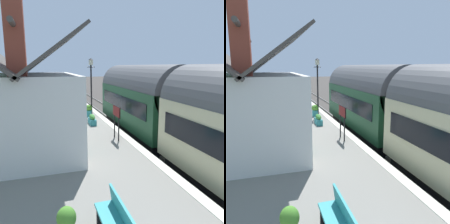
# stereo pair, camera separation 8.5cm
# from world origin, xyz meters

# --- Properties ---
(ground_plane) EXTENTS (160.00, 160.00, 0.00)m
(ground_plane) POSITION_xyz_m (0.00, 0.00, 0.00)
(ground_plane) COLOR #423D38
(platform) EXTENTS (32.00, 6.57, 0.90)m
(platform) POSITION_xyz_m (0.00, 4.28, 0.45)
(platform) COLOR gray
(platform) RESTS_ON ground
(platform_edge_coping) EXTENTS (32.00, 0.36, 0.02)m
(platform_edge_coping) POSITION_xyz_m (0.00, 1.18, 0.91)
(platform_edge_coping) COLOR beige
(platform_edge_coping) RESTS_ON platform
(rail_near) EXTENTS (52.00, 0.08, 0.14)m
(rail_near) POSITION_xyz_m (0.00, -1.62, 0.07)
(rail_near) COLOR gray
(rail_near) RESTS_ON ground
(rail_far) EXTENTS (52.00, 0.08, 0.14)m
(rail_far) POSITION_xyz_m (0.00, -0.18, 0.07)
(rail_far) COLOR gray
(rail_far) RESTS_ON ground
(train) EXTENTS (16.54, 2.73, 4.32)m
(train) POSITION_xyz_m (-4.15, -0.90, 2.21)
(train) COLOR black
(train) RESTS_ON ground
(station_building) EXTENTS (5.75, 4.24, 5.99)m
(station_building) POSITION_xyz_m (-3.50, 5.63, 2.57)
(station_building) COLOR white
(station_building) RESTS_ON platform
(bench_mid_platform) EXTENTS (1.40, 0.44, 0.88)m
(bench_mid_platform) POSITION_xyz_m (-9.42, 3.76, 1.38)
(bench_mid_platform) COLOR teal
(bench_mid_platform) RESTS_ON platform
(bench_platform_end) EXTENTS (1.42, 0.49, 0.88)m
(bench_platform_end) POSITION_xyz_m (4.99, 3.47, 1.38)
(bench_platform_end) COLOR teal
(bench_platform_end) RESTS_ON platform
(bench_by_lamp) EXTENTS (1.41, 0.48, 0.88)m
(bench_by_lamp) POSITION_xyz_m (7.43, 3.68, 1.38)
(bench_by_lamp) COLOR teal
(bench_by_lamp) RESTS_ON platform
(bench_near_building) EXTENTS (1.40, 0.44, 0.88)m
(bench_near_building) POSITION_xyz_m (10.06, 3.76, 1.38)
(bench_near_building) COLOR teal
(bench_near_building) RESTS_ON platform
(planter_under_sign) EXTENTS (0.43, 0.43, 0.72)m
(planter_under_sign) POSITION_xyz_m (11.96, 2.81, 1.25)
(planter_under_sign) COLOR gray
(planter_under_sign) RESTS_ON platform
(planter_by_door) EXTENTS (0.38, 0.38, 0.71)m
(planter_by_door) POSITION_xyz_m (-9.04, 4.65, 1.26)
(planter_by_door) COLOR teal
(planter_by_door) RESTS_ON platform
(planter_edge_near) EXTENTS (0.48, 0.48, 0.78)m
(planter_edge_near) POSITION_xyz_m (2.05, 1.96, 1.32)
(planter_edge_near) COLOR teal
(planter_edge_near) RESTS_ON platform
(planter_bench_left) EXTENTS (0.52, 0.52, 0.69)m
(planter_bench_left) POSITION_xyz_m (9.34, 4.95, 1.27)
(planter_bench_left) COLOR black
(planter_bench_left) RESTS_ON platform
(planter_edge_far) EXTENTS (0.95, 0.32, 0.60)m
(planter_edge_far) POSITION_xyz_m (-0.23, 2.21, 1.19)
(planter_edge_far) COLOR teal
(planter_edge_far) RESTS_ON platform
(lamp_post_platform) EXTENTS (0.32, 0.50, 3.86)m
(lamp_post_platform) POSITION_xyz_m (2.12, 1.73, 3.58)
(lamp_post_platform) COLOR black
(lamp_post_platform) RESTS_ON platform
(station_sign_board) EXTENTS (0.96, 0.06, 1.57)m
(station_sign_board) POSITION_xyz_m (-3.28, 1.73, 2.09)
(station_sign_board) COLOR black
(station_sign_board) RESTS_ON platform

